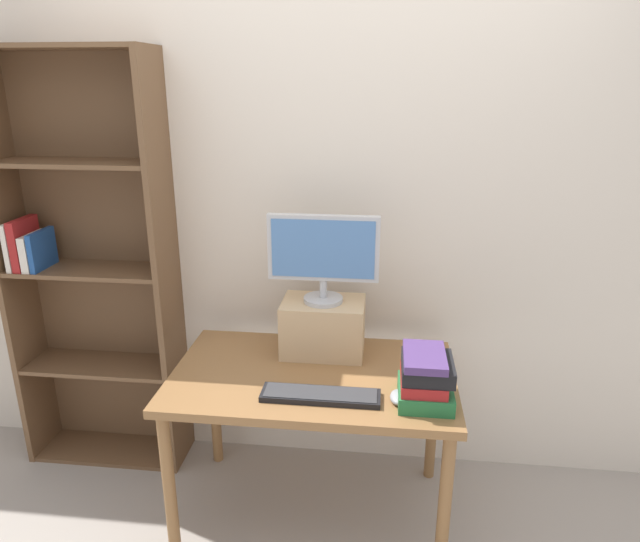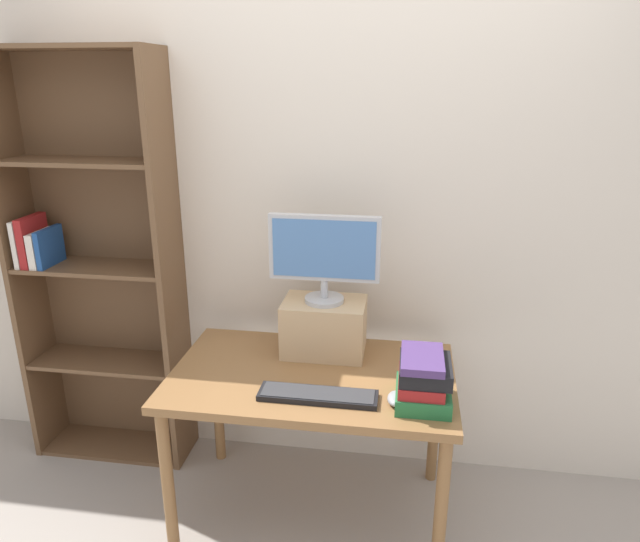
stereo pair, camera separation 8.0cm
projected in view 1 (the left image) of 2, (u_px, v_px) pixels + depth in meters
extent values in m
plane|color=#9E9389|center=(314.00, 510.00, 2.61)|extent=(12.00, 12.00, 0.00)
cube|color=beige|center=(326.00, 209.00, 2.66)|extent=(7.00, 0.08, 2.60)
cube|color=olive|center=(313.00, 376.00, 2.39)|extent=(1.18, 0.72, 0.04)
cylinder|color=olive|center=(169.00, 486.00, 2.27)|extent=(0.05, 0.05, 0.67)
cylinder|color=olive|center=(444.00, 509.00, 2.15)|extent=(0.05, 0.05, 0.67)
cylinder|color=olive|center=(215.00, 402.00, 2.86)|extent=(0.05, 0.05, 0.67)
cylinder|color=olive|center=(433.00, 417.00, 2.74)|extent=(0.05, 0.05, 0.67)
cube|color=brown|center=(15.00, 269.00, 2.75)|extent=(0.03, 0.28, 2.01)
cube|color=brown|center=(167.00, 275.00, 2.66)|extent=(0.03, 0.28, 2.01)
cube|color=brown|center=(103.00, 263.00, 2.83)|extent=(0.79, 0.01, 2.01)
cube|color=brown|center=(114.00, 449.00, 3.02)|extent=(0.73, 0.27, 0.02)
cube|color=brown|center=(103.00, 365.00, 2.86)|extent=(0.73, 0.27, 0.02)
cube|color=brown|center=(90.00, 270.00, 2.70)|extent=(0.73, 0.27, 0.02)
cube|color=brown|center=(75.00, 163.00, 2.54)|extent=(0.73, 0.27, 0.02)
cube|color=brown|center=(59.00, 47.00, 2.39)|extent=(0.73, 0.27, 0.02)
cube|color=silver|center=(18.00, 244.00, 2.67)|extent=(0.02, 0.20, 0.22)
cube|color=maroon|center=(25.00, 243.00, 2.67)|extent=(0.04, 0.20, 0.24)
cube|color=silver|center=(35.00, 251.00, 2.67)|extent=(0.04, 0.20, 0.17)
cube|color=navy|center=(42.00, 250.00, 2.67)|extent=(0.03, 0.20, 0.18)
cube|color=tan|center=(323.00, 327.00, 2.53)|extent=(0.36, 0.25, 0.24)
cylinder|color=#B7B7BA|center=(323.00, 299.00, 2.49)|extent=(0.17, 0.17, 0.02)
cylinder|color=#B7B7BA|center=(323.00, 288.00, 2.47)|extent=(0.03, 0.03, 0.08)
cube|color=#B7B7BA|center=(323.00, 248.00, 2.42)|extent=(0.48, 0.04, 0.29)
cube|color=#4C7AB7|center=(323.00, 249.00, 2.40)|extent=(0.44, 0.00, 0.25)
cube|color=black|center=(321.00, 396.00, 2.19)|extent=(0.46, 0.12, 0.02)
cube|color=#333335|center=(321.00, 393.00, 2.19)|extent=(0.43, 0.11, 0.00)
ellipsoid|color=#99999E|center=(398.00, 397.00, 2.17)|extent=(0.06, 0.10, 0.04)
cube|color=#236B38|center=(425.00, 393.00, 2.17)|extent=(0.20, 0.23, 0.06)
cube|color=maroon|center=(423.00, 380.00, 2.15)|extent=(0.17, 0.23, 0.04)
cube|color=black|center=(427.00, 368.00, 2.14)|extent=(0.19, 0.22, 0.06)
cube|color=#4C336B|center=(425.00, 357.00, 2.12)|extent=(0.16, 0.24, 0.03)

